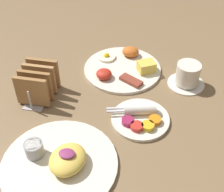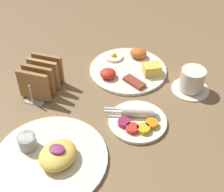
{
  "view_description": "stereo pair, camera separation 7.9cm",
  "coord_description": "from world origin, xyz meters",
  "px_view_note": "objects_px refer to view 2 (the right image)",
  "views": [
    {
      "loc": [
        0.22,
        -0.65,
        0.65
      ],
      "look_at": [
        0.09,
        0.04,
        0.03
      ],
      "focal_mm": 50.0,
      "sensor_mm": 36.0,
      "label": 1
    },
    {
      "loc": [
        0.3,
        -0.63,
        0.65
      ],
      "look_at": [
        0.09,
        0.04,
        0.03
      ],
      "focal_mm": 50.0,
      "sensor_mm": 36.0,
      "label": 2
    }
  ],
  "objects_px": {
    "plate_condiments": "(137,120)",
    "plate_foreground": "(50,156)",
    "plate_breakfast": "(129,68)",
    "toast_rack": "(41,78)",
    "coffee_cup": "(192,81)"
  },
  "relations": [
    {
      "from": "coffee_cup",
      "to": "plate_foreground",
      "type": "bearing_deg",
      "value": -128.34
    },
    {
      "from": "toast_rack",
      "to": "coffee_cup",
      "type": "bearing_deg",
      "value": 17.62
    },
    {
      "from": "plate_breakfast",
      "to": "toast_rack",
      "type": "distance_m",
      "value": 0.3
    },
    {
      "from": "plate_foreground",
      "to": "toast_rack",
      "type": "distance_m",
      "value": 0.28
    },
    {
      "from": "plate_foreground",
      "to": "plate_breakfast",
      "type": "bearing_deg",
      "value": 77.83
    },
    {
      "from": "plate_condiments",
      "to": "coffee_cup",
      "type": "distance_m",
      "value": 0.23
    },
    {
      "from": "toast_rack",
      "to": "coffee_cup",
      "type": "distance_m",
      "value": 0.47
    },
    {
      "from": "plate_condiments",
      "to": "plate_foreground",
      "type": "xyz_separation_m",
      "value": [
        -0.18,
        -0.19,
        0.0
      ]
    },
    {
      "from": "plate_breakfast",
      "to": "plate_condiments",
      "type": "distance_m",
      "value": 0.25
    },
    {
      "from": "toast_rack",
      "to": "plate_foreground",
      "type": "bearing_deg",
      "value": -59.52
    },
    {
      "from": "plate_breakfast",
      "to": "plate_foreground",
      "type": "distance_m",
      "value": 0.43
    },
    {
      "from": "plate_breakfast",
      "to": "plate_foreground",
      "type": "xyz_separation_m",
      "value": [
        -0.09,
        -0.42,
        0.0
      ]
    },
    {
      "from": "plate_condiments",
      "to": "coffee_cup",
      "type": "height_order",
      "value": "coffee_cup"
    },
    {
      "from": "plate_foreground",
      "to": "toast_rack",
      "type": "xyz_separation_m",
      "value": [
        -0.14,
        0.24,
        0.03
      ]
    },
    {
      "from": "plate_condiments",
      "to": "plate_foreground",
      "type": "distance_m",
      "value": 0.26
    }
  ]
}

